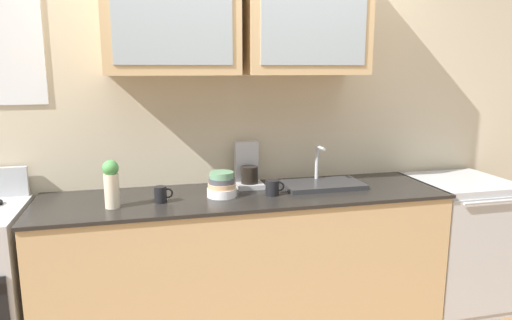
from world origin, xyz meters
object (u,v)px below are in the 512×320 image
(bowl_stack, at_px, (222,185))
(dishwasher, at_px, (456,242))
(cup_near_sink, at_px, (273,188))
(coffee_maker, at_px, (248,170))
(cup_near_bowls, at_px, (161,194))
(sink_faucet, at_px, (323,184))
(vase, at_px, (111,183))

(bowl_stack, distance_m, dishwasher, 1.77)
(bowl_stack, relative_size, cup_near_sink, 1.51)
(bowl_stack, xyz_separation_m, coffee_maker, (0.21, 0.21, 0.04))
(cup_near_bowls, height_order, coffee_maker, coffee_maker)
(sink_faucet, bearing_deg, cup_near_sink, -162.95)
(vase, height_order, dishwasher, vase)
(sink_faucet, height_order, coffee_maker, coffee_maker)
(cup_near_sink, bearing_deg, cup_near_bowls, 179.60)
(cup_near_sink, xyz_separation_m, cup_near_bowls, (-0.67, 0.00, 0.00))
(cup_near_sink, bearing_deg, vase, -177.97)
(cup_near_sink, relative_size, dishwasher, 0.13)
(sink_faucet, bearing_deg, bowl_stack, -174.48)
(cup_near_sink, relative_size, cup_near_bowls, 1.10)
(dishwasher, bearing_deg, sink_faucet, 177.12)
(sink_faucet, height_order, bowl_stack, sink_faucet)
(cup_near_sink, bearing_deg, sink_faucet, 17.05)
(bowl_stack, height_order, coffee_maker, coffee_maker)
(sink_faucet, height_order, cup_near_bowls, sink_faucet)
(vase, xyz_separation_m, cup_near_sink, (0.93, 0.03, -0.09))
(bowl_stack, height_order, dishwasher, bowl_stack)
(bowl_stack, distance_m, coffee_maker, 0.30)
(vase, bearing_deg, sink_faucet, 6.44)
(cup_near_sink, bearing_deg, bowl_stack, 170.91)
(sink_faucet, distance_m, cup_near_bowls, 1.04)
(cup_near_sink, height_order, coffee_maker, coffee_maker)
(cup_near_bowls, xyz_separation_m, coffee_maker, (0.57, 0.26, 0.06))
(bowl_stack, distance_m, cup_near_bowls, 0.37)
(bowl_stack, relative_size, coffee_maker, 0.62)
(vase, relative_size, dishwasher, 0.30)
(coffee_maker, bearing_deg, bowl_stack, -134.52)
(bowl_stack, xyz_separation_m, cup_near_bowls, (-0.36, -0.04, -0.02))
(vase, bearing_deg, coffee_maker, 19.40)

